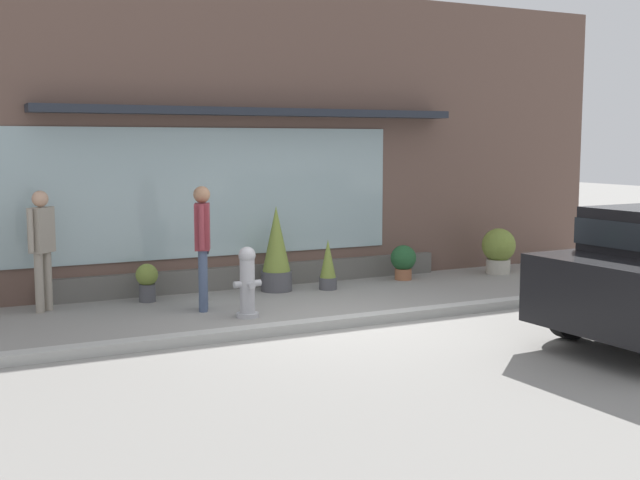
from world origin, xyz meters
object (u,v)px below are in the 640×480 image
Objects in this scene: pedestrian_with_handbag at (203,238)px; potted_plant_window_right at (328,265)px; pedestrian_passerby at (42,240)px; fire_hydrant at (247,282)px; potted_plant_window_left at (403,260)px; potted_plant_window_center at (499,249)px; potted_plant_low_front at (147,280)px; potted_plant_near_hydrant at (276,250)px.

potted_plant_window_right is at bearing -52.37° from pedestrian_with_handbag.
pedestrian_passerby reaches higher than potted_plant_window_right.
fire_hydrant is 3.85m from potted_plant_window_left.
potted_plant_window_center is at bearing -61.38° from pedestrian_with_handbag.
potted_plant_window_center is at bearing 14.76° from fire_hydrant.
pedestrian_with_handbag is 2.15× the size of potted_plant_window_center.
potted_plant_window_left is at bearing 8.95° from potted_plant_window_right.
pedestrian_with_handbag is at bearing -60.18° from potted_plant_low_front.
potted_plant_low_front is at bearing 174.09° from potted_plant_window_right.
pedestrian_with_handbag is 5.84m from potted_plant_window_center.
potted_plant_window_right is (2.30, 0.66, -0.64)m from pedestrian_with_handbag.
potted_plant_low_front is (1.46, 0.04, -0.68)m from pedestrian_passerby.
potted_plant_window_center reaches higher than potted_plant_low_front.
potted_plant_near_hydrant reaches higher than potted_plant_window_center.
pedestrian_with_handbag is at bearing -148.58° from potted_plant_near_hydrant.
fire_hydrant reaches higher than potted_plant_window_left.
potted_plant_near_hydrant is at bearing 161.56° from potted_plant_window_right.
potted_plant_window_left is (5.89, -0.01, -0.66)m from pedestrian_passerby.
pedestrian_passerby is 7.80m from potted_plant_window_center.
pedestrian_with_handbag is 1.81m from potted_plant_near_hydrant.
potted_plant_low_front is 0.70× the size of potted_plant_window_center.
fire_hydrant is 2.93m from pedestrian_passerby.
potted_plant_window_center is at bearing -2.78° from potted_plant_near_hydrant.
pedestrian_with_handbag is (-0.38, 0.70, 0.54)m from fire_hydrant.
potted_plant_window_center is 1.37× the size of potted_plant_window_left.
pedestrian_passerby is at bearing -178.45° from potted_plant_low_front.
pedestrian_passerby is 2.08× the size of potted_plant_window_center.
fire_hydrant is 0.71× the size of potted_plant_near_hydrant.
potted_plant_window_center is at bearing 136.25° from pedestrian_passerby.
potted_plant_low_front is 4.43m from potted_plant_window_left.
potted_plant_window_right is (-1.58, -0.25, 0.06)m from potted_plant_window_left.
potted_plant_low_front is at bearing 139.28° from pedestrian_passerby.
pedestrian_passerby reaches higher than potted_plant_window_left.
potted_plant_window_right reaches higher than potted_plant_low_front.
potted_plant_near_hydrant reaches higher than fire_hydrant.
potted_plant_window_center is 4.26m from potted_plant_near_hydrant.
potted_plant_window_right is 0.60× the size of potted_plant_near_hydrant.
potted_plant_window_right is (-3.47, -0.05, -0.06)m from potted_plant_window_center.
potted_plant_window_left is at bearing 174.13° from potted_plant_window_center.
potted_plant_low_front is at bearing 179.40° from potted_plant_window_left.
potted_plant_near_hydrant is at bearing 137.82° from pedestrian_passerby.
pedestrian_passerby is at bearing 178.52° from potted_plant_window_center.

